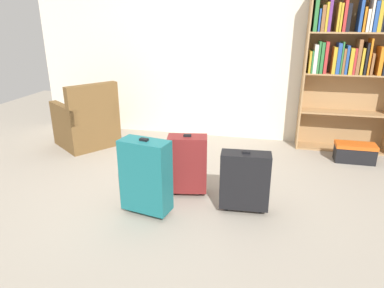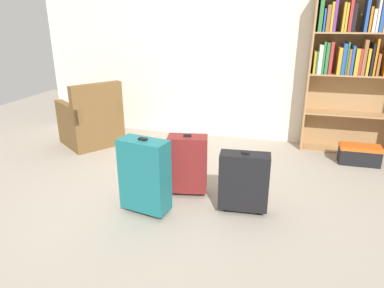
{
  "view_description": "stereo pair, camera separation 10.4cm",
  "coord_description": "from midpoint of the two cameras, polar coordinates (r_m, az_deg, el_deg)",
  "views": [
    {
      "loc": [
        0.92,
        -2.88,
        1.7
      ],
      "look_at": [
        0.21,
        0.19,
        0.55
      ],
      "focal_mm": 32.27,
      "sensor_mm": 36.0,
      "label": 1
    },
    {
      "loc": [
        1.02,
        -2.85,
        1.7
      ],
      "look_at": [
        0.21,
        0.19,
        0.55
      ],
      "focal_mm": 32.27,
      "sensor_mm": 36.0,
      "label": 2
    }
  ],
  "objects": [
    {
      "name": "storage_box",
      "position": [
        4.75,
        26.51,
        -1.51
      ],
      "size": [
        0.48,
        0.23,
        0.24
      ],
      "color": "black",
      "rests_on": "ground"
    },
    {
      "name": "armchair",
      "position": [
        5.06,
        -15.69,
        3.44
      ],
      "size": [
        0.98,
        0.98,
        0.9
      ],
      "color": "brown",
      "rests_on": "ground"
    },
    {
      "name": "ground_plane",
      "position": [
        3.47,
        -3.33,
        -9.31
      ],
      "size": [
        9.22,
        9.22,
        0.0
      ],
      "primitive_type": "plane",
      "color": "#9E9384"
    },
    {
      "name": "suitcase_dark_red",
      "position": [
        3.45,
        0.13,
        -3.27
      ],
      "size": [
        0.42,
        0.27,
        0.64
      ],
      "color": "maroon",
      "rests_on": "ground"
    },
    {
      "name": "back_wall",
      "position": [
        5.13,
        4.15,
        15.55
      ],
      "size": [
        5.27,
        0.1,
        2.6
      ],
      "primitive_type": "cube",
      "color": "beige",
      "rests_on": "ground"
    },
    {
      "name": "suitcase_teal",
      "position": [
        3.12,
        -6.87,
        -5.14
      ],
      "size": [
        0.47,
        0.29,
        0.73
      ],
      "color": "#19666B",
      "rests_on": "ground"
    },
    {
      "name": "bookshelf",
      "position": [
        4.92,
        26.28,
        12.86
      ],
      "size": [
        1.16,
        0.31,
        2.03
      ],
      "color": "#A87F51",
      "rests_on": "ground"
    },
    {
      "name": "suitcase_black",
      "position": [
        3.18,
        9.49,
        -6.09
      ],
      "size": [
        0.46,
        0.22,
        0.6
      ],
      "color": "black",
      "rests_on": "ground"
    },
    {
      "name": "mug",
      "position": [
        5.04,
        -10.39,
        0.58
      ],
      "size": [
        0.12,
        0.08,
        0.1
      ],
      "color": "#1959A5",
      "rests_on": "ground"
    }
  ]
}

